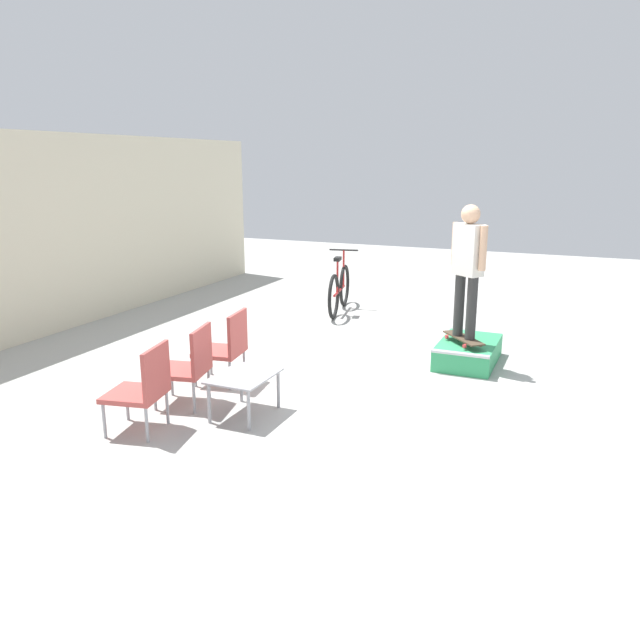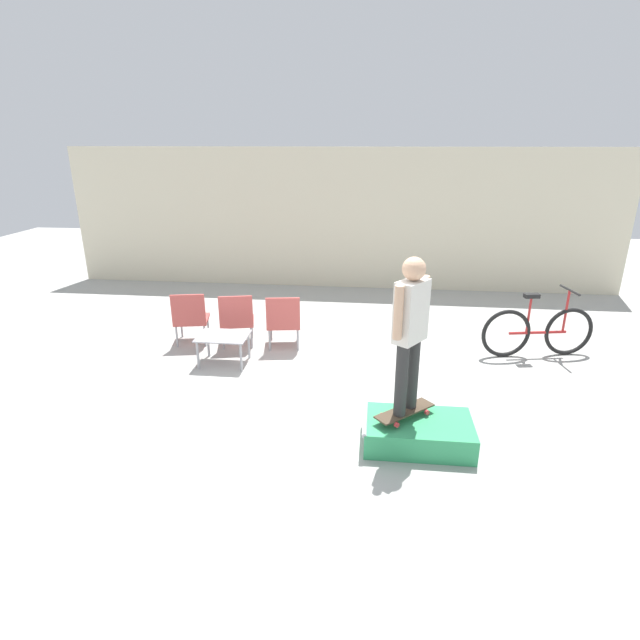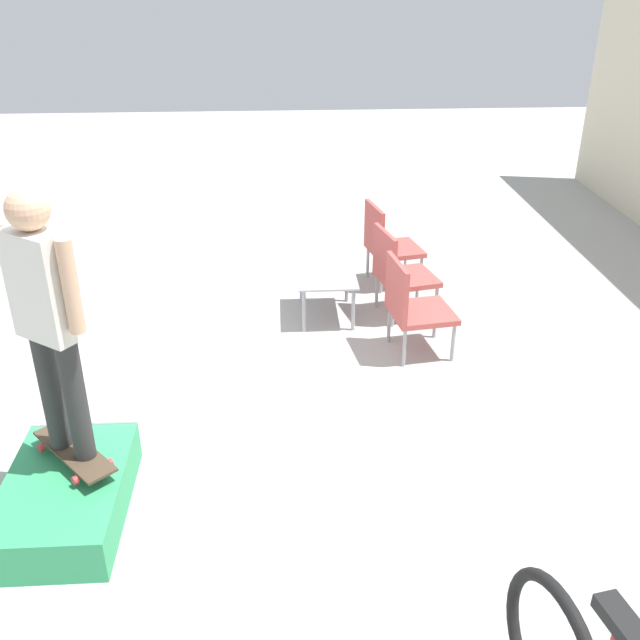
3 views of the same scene
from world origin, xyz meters
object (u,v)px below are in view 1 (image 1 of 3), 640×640
patio_chair_left (143,386)px  patio_chair_center (189,363)px  person_skater (468,261)px  skateboard_on_ramp (463,338)px  patio_chair_right (227,345)px  bicycle (339,290)px  coffee_table (244,380)px  skate_ramp_box (468,352)px

patio_chair_left → patio_chair_center: bearing=168.3°
person_skater → skateboard_on_ramp: bearing=-145.0°
patio_chair_center → patio_chair_right: 0.75m
skateboard_on_ramp → bicycle: (2.12, 2.56, 0.03)m
patio_chair_left → patio_chair_right: (1.51, -0.00, 0.00)m
coffee_table → patio_chair_center: size_ratio=0.84×
person_skater → patio_chair_right: 3.15m
coffee_table → person_skater: bearing=-34.7°
patio_chair_left → patio_chair_right: size_ratio=1.00×
patio_chair_left → patio_chair_center: 0.76m
patio_chair_right → person_skater: bearing=117.2°
person_skater → bicycle: size_ratio=0.98×
patio_chair_left → bicycle: size_ratio=0.51×
skateboard_on_ramp → patio_chair_center: 3.51m
person_skater → bicycle: bearing=-4.5°
skate_ramp_box → patio_chair_center: patio_chair_center is taller
skateboard_on_ramp → coffee_table: coffee_table is taller
skate_ramp_box → patio_chair_left: bearing=144.0°
bicycle → patio_chair_right: bearing=170.9°
skate_ramp_box → patio_chair_center: 3.67m
coffee_table → patio_chair_right: bearing=41.6°
coffee_table → patio_chair_right: size_ratio=0.84×
skateboard_on_ramp → person_skater: 1.00m
coffee_table → patio_chair_right: patio_chair_right is taller
person_skater → patio_chair_right: (-1.77, 2.45, -0.90)m
coffee_table → bicycle: 4.73m
skate_ramp_box → patio_chair_center: bearing=137.0°
patio_chair_left → skate_ramp_box: bearing=132.3°
skateboard_on_ramp → bicycle: 3.32m
skate_ramp_box → skateboard_on_ramp: 0.27m
patio_chair_right → coffee_table: bearing=33.0°
patio_chair_center → bicycle: size_ratio=0.51×
patio_chair_right → bicycle: bearing=173.1°
skate_ramp_box → patio_chair_left: size_ratio=1.35×
skate_ramp_box → bicycle: (1.97, 2.61, 0.26)m
skateboard_on_ramp → bicycle: bicycle is taller
skate_ramp_box → patio_chair_left: (-3.43, 2.49, 0.33)m
skate_ramp_box → patio_chair_right: patio_chair_right is taller
skateboard_on_ramp → patio_chair_left: bearing=101.9°
person_skater → patio_chair_right: bearing=70.9°
person_skater → coffee_table: size_ratio=2.29×
skate_ramp_box → person_skater: person_skater is taller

